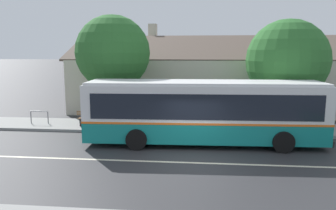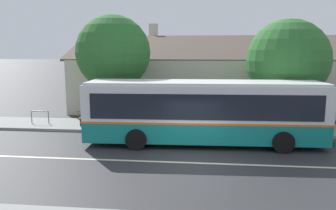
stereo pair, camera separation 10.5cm
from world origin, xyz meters
name	(u,v)px [view 2 (the right image)]	position (x,y,z in m)	size (l,w,h in m)	color
ground_plane	(192,163)	(0.00, 0.00, 0.00)	(300.00, 300.00, 0.00)	#2D2D30
sidewalk_far	(195,128)	(0.00, 6.00, 0.07)	(60.00, 3.00, 0.15)	gray
lane_divider_stripe	(192,163)	(0.00, 0.00, 0.00)	(60.00, 0.16, 0.01)	beige
community_building	(232,81)	(2.83, 14.30, 2.09)	(24.94, 10.16, 6.83)	beige
transit_bus	(204,111)	(0.46, 2.90, 1.68)	(11.71, 3.07, 3.13)	#147F7A
bench_by_building	(92,119)	(-6.18, 5.49, 0.56)	(1.59, 0.51, 0.94)	brown
bench_down_street	(158,120)	(-2.22, 5.71, 0.57)	(1.79, 0.51, 0.94)	brown
street_tree_primary	(288,61)	(5.28, 6.76, 4.01)	(4.78, 4.78, 6.42)	#4C3828
street_tree_secondary	(113,53)	(-5.11, 6.80, 4.47)	(4.58, 4.58, 6.76)	#4C3828
bus_stop_sign	(332,107)	(7.27, 4.99, 1.64)	(0.36, 0.07, 2.40)	gray
bike_rack	(40,115)	(-9.61, 5.87, 0.68)	(1.16, 0.06, 0.78)	slate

